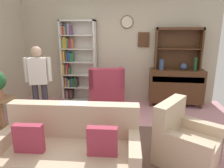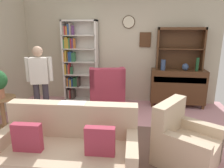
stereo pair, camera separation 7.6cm
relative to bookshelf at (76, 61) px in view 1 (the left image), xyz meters
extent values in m
cube|color=#C68C93|center=(1.06, -1.94, -1.07)|extent=(5.40, 4.60, 0.02)
cube|color=#BCB299|center=(1.06, 0.19, 0.34)|extent=(5.00, 0.06, 2.80)
cylinder|color=beige|center=(1.31, 0.14, 0.99)|extent=(0.28, 0.03, 0.28)
torus|color=#382314|center=(1.31, 0.14, 0.99)|extent=(0.31, 0.02, 0.31)
cube|color=#4C2D19|center=(1.73, 0.14, 0.56)|extent=(0.28, 0.03, 0.36)
cube|color=brown|center=(1.26, -2.24, -1.05)|extent=(2.50, 1.69, 0.01)
cube|color=silver|center=(-0.34, -0.01, -0.01)|extent=(0.04, 0.30, 2.10)
cube|color=silver|center=(0.52, -0.01, -0.01)|extent=(0.04, 0.30, 2.10)
cube|color=silver|center=(0.09, -0.01, 1.02)|extent=(0.90, 0.30, 0.04)
cube|color=silver|center=(0.09, -0.01, -1.04)|extent=(0.90, 0.30, 0.04)
cube|color=silver|center=(0.09, 0.13, -0.01)|extent=(0.90, 0.01, 2.10)
cube|color=silver|center=(0.09, -0.01, -0.68)|extent=(0.86, 0.30, 0.02)
cube|color=#3F3833|center=(-0.30, -0.03, -0.87)|extent=(0.04, 0.15, 0.27)
cube|color=gray|center=(-0.25, -0.03, -0.89)|extent=(0.03, 0.18, 0.23)
cube|color=#B22D33|center=(-0.22, -0.03, -0.89)|extent=(0.02, 0.18, 0.23)
cube|color=#3F3833|center=(-0.18, -0.03, -0.89)|extent=(0.03, 0.15, 0.23)
cube|color=#3F3833|center=(-0.14, -0.03, -0.87)|extent=(0.04, 0.23, 0.26)
cube|color=silver|center=(0.09, -0.01, -0.34)|extent=(0.86, 0.30, 0.02)
cube|color=#3F3833|center=(-0.31, -0.03, -0.55)|extent=(0.02, 0.13, 0.23)
cube|color=#CC7233|center=(-0.27, -0.03, -0.55)|extent=(0.03, 0.16, 0.24)
cube|color=#284C8C|center=(-0.23, -0.03, -0.55)|extent=(0.03, 0.16, 0.23)
cube|color=gold|center=(-0.19, -0.03, -0.57)|extent=(0.04, 0.23, 0.19)
cube|color=#284C8C|center=(-0.15, -0.03, -0.56)|extent=(0.03, 0.19, 0.22)
cube|color=#337247|center=(-0.10, -0.03, -0.55)|extent=(0.03, 0.15, 0.24)
cube|color=#337247|center=(-0.06, -0.03, -0.55)|extent=(0.04, 0.13, 0.23)
cube|color=#337247|center=(-0.02, -0.03, -0.53)|extent=(0.03, 0.11, 0.28)
cube|color=#3F3833|center=(0.02, -0.03, -0.55)|extent=(0.04, 0.22, 0.25)
cube|color=silver|center=(0.09, -0.01, -0.01)|extent=(0.86, 0.30, 0.02)
cube|color=gold|center=(-0.30, -0.03, -0.20)|extent=(0.04, 0.24, 0.27)
cube|color=#284C8C|center=(-0.26, -0.03, -0.19)|extent=(0.02, 0.12, 0.28)
cube|color=#CC7233|center=(-0.24, -0.03, -0.21)|extent=(0.02, 0.16, 0.24)
cube|color=#B22D33|center=(-0.21, -0.03, -0.19)|extent=(0.03, 0.16, 0.29)
cube|color=#337247|center=(-0.16, -0.03, -0.24)|extent=(0.04, 0.11, 0.19)
cube|color=silver|center=(0.09, -0.01, 0.33)|extent=(0.86, 0.30, 0.02)
cube|color=#CC7233|center=(-0.31, -0.03, 0.12)|extent=(0.02, 0.23, 0.24)
cube|color=gold|center=(-0.27, -0.03, 0.15)|extent=(0.04, 0.22, 0.29)
cube|color=#CC7233|center=(-0.23, -0.03, 0.11)|extent=(0.02, 0.10, 0.22)
cube|color=#284C8C|center=(-0.20, -0.03, 0.13)|extent=(0.03, 0.20, 0.25)
cube|color=#284C8C|center=(-0.16, -0.03, 0.13)|extent=(0.04, 0.17, 0.25)
cube|color=#337247|center=(-0.11, -0.03, 0.12)|extent=(0.04, 0.16, 0.22)
cube|color=#337247|center=(-0.06, -0.03, 0.12)|extent=(0.03, 0.14, 0.24)
cube|color=silver|center=(0.09, -0.01, 0.67)|extent=(0.86, 0.30, 0.02)
cube|color=#337247|center=(-0.31, -0.03, 0.45)|extent=(0.03, 0.20, 0.22)
cube|color=gold|center=(-0.27, -0.03, 0.48)|extent=(0.03, 0.18, 0.27)
cube|color=gold|center=(-0.23, -0.03, 0.48)|extent=(0.04, 0.20, 0.29)
cube|color=gold|center=(-0.19, -0.03, 0.46)|extent=(0.03, 0.23, 0.25)
cube|color=#337247|center=(-0.16, -0.03, 0.47)|extent=(0.03, 0.20, 0.26)
cube|color=#B22D33|center=(-0.13, -0.03, 0.46)|extent=(0.03, 0.15, 0.25)
cube|color=#723F7F|center=(-0.09, -0.03, 0.47)|extent=(0.03, 0.13, 0.25)
cube|color=#CC7233|center=(-0.05, -0.03, 0.47)|extent=(0.03, 0.12, 0.25)
cube|color=gray|center=(-0.30, -0.03, 0.78)|extent=(0.04, 0.17, 0.21)
cube|color=#B22D33|center=(-0.26, -0.03, 0.78)|extent=(0.03, 0.22, 0.21)
cube|color=#CC7233|center=(-0.22, -0.03, 0.78)|extent=(0.04, 0.21, 0.21)
cube|color=#284C8C|center=(-0.17, -0.03, 0.81)|extent=(0.04, 0.22, 0.26)
cube|color=gray|center=(-0.12, -0.03, 0.82)|extent=(0.04, 0.23, 0.28)
cube|color=#723F7F|center=(-0.07, -0.03, 0.79)|extent=(0.04, 0.12, 0.23)
cube|color=#4C2D19|center=(2.57, -0.08, -0.55)|extent=(1.30, 0.45, 0.82)
cube|color=#4C2D19|center=(1.97, -0.26, -1.01)|extent=(0.06, 0.06, 0.10)
cube|color=#4C2D19|center=(3.17, -0.26, -1.01)|extent=(0.06, 0.06, 0.10)
cube|color=#4C2D19|center=(1.97, 0.09, -1.01)|extent=(0.06, 0.06, 0.10)
cube|color=#4C2D19|center=(3.17, 0.09, -1.01)|extent=(0.06, 0.06, 0.10)
cube|color=#3D2414|center=(2.57, -0.30, -0.34)|extent=(1.20, 0.01, 0.14)
cube|color=#4C2D19|center=(2.04, 0.00, 0.36)|extent=(0.04, 0.26, 1.00)
cube|color=#4C2D19|center=(3.10, 0.00, 0.36)|extent=(0.04, 0.26, 1.00)
cube|color=#4C2D19|center=(2.57, 0.00, 0.83)|extent=(1.10, 0.26, 0.06)
cube|color=#4C2D19|center=(2.57, 0.00, 0.36)|extent=(1.06, 0.26, 0.02)
cube|color=#4C2D19|center=(2.57, 0.12, 0.36)|extent=(1.10, 0.01, 1.00)
cylinder|color=#33476B|center=(2.18, -0.16, -0.01)|extent=(0.11, 0.11, 0.25)
ellipsoid|color=#33476B|center=(2.70, -0.15, -0.05)|extent=(0.15, 0.15, 0.17)
cylinder|color=#194223|center=(2.96, -0.17, 0.02)|extent=(0.07, 0.07, 0.32)
cube|color=#C6AD8E|center=(0.75, -2.95, -0.85)|extent=(1.84, 0.93, 0.42)
cube|color=#C6AD8E|center=(0.74, -2.63, -0.40)|extent=(1.81, 0.28, 0.48)
cube|color=#C6AD8E|center=(-0.08, -2.99, -0.76)|extent=(0.18, 0.86, 0.60)
cube|color=#C6AD8E|center=(1.58, -2.92, -0.76)|extent=(0.18, 0.86, 0.60)
cube|color=#A33347|center=(0.31, -3.09, -0.46)|extent=(0.36, 0.12, 0.36)
cube|color=#A33347|center=(1.21, -3.05, -0.46)|extent=(0.36, 0.12, 0.36)
cube|color=white|center=(0.74, -2.63, -0.15)|extent=(0.37, 0.20, 0.00)
cube|color=#C6AD8E|center=(2.35, -2.46, -0.86)|extent=(1.06, 1.05, 0.40)
cube|color=#C6AD8E|center=(2.10, -2.30, -0.42)|extent=(0.55, 0.73, 0.48)
cube|color=#C6AD8E|center=(2.19, -2.72, -0.78)|extent=(0.74, 0.53, 0.55)
cube|color=#C6AD8E|center=(2.51, -2.20, -0.78)|extent=(0.74, 0.53, 0.55)
cube|color=#A33347|center=(0.87, -0.54, -0.85)|extent=(0.94, 0.95, 0.42)
cube|color=#A33347|center=(0.93, -0.84, -0.32)|extent=(0.80, 0.37, 0.63)
cube|color=#A33347|center=(1.26, -0.72, -0.23)|extent=(0.16, 0.30, 0.44)
cube|color=#A33347|center=(0.59, -0.87, -0.23)|extent=(0.16, 0.30, 0.44)
cylinder|color=#997047|center=(-0.94, -1.84, -0.75)|extent=(0.08, 0.08, 0.60)
cylinder|color=#997047|center=(-0.94, -1.84, -1.04)|extent=(0.36, 0.36, 0.03)
cylinder|color=beige|center=(-0.66, -1.55, -1.01)|extent=(0.11, 0.11, 0.09)
sphere|color=#235B2D|center=(-0.66, -1.55, -0.89)|extent=(0.19, 0.19, 0.19)
ellipsoid|color=#235B2D|center=(-0.62, -1.61, -0.87)|extent=(0.06, 0.03, 0.13)
ellipsoid|color=#235B2D|center=(-0.62, -1.50, -0.87)|extent=(0.06, 0.03, 0.13)
cylinder|color=#38333D|center=(-0.44, -1.43, -0.65)|extent=(0.15, 0.15, 0.82)
cylinder|color=#38333D|center=(-0.26, -1.38, -0.65)|extent=(0.15, 0.15, 0.82)
cube|color=silver|center=(-0.35, -1.41, 0.02)|extent=(0.38, 0.29, 0.52)
sphere|color=tan|center=(-0.35, -1.41, 0.40)|extent=(0.25, 0.25, 0.20)
cylinder|color=silver|center=(-0.56, -1.47, 0.05)|extent=(0.10, 0.10, 0.48)
cylinder|color=silver|center=(-0.14, -1.34, 0.05)|extent=(0.10, 0.10, 0.48)
cube|color=#4C2D19|center=(0.89, -2.06, -0.65)|extent=(0.80, 0.50, 0.03)
cube|color=#4C2D19|center=(0.52, -2.28, -0.86)|extent=(0.05, 0.05, 0.39)
cube|color=#4C2D19|center=(1.26, -2.28, -0.86)|extent=(0.05, 0.05, 0.39)
cube|color=#4C2D19|center=(0.52, -1.84, -0.86)|extent=(0.05, 0.05, 0.39)
cube|color=#4C2D19|center=(1.26, -1.84, -0.86)|extent=(0.05, 0.05, 0.39)
cube|color=#337247|center=(0.95, -2.03, -0.63)|extent=(0.19, 0.15, 0.02)
cube|color=gold|center=(0.96, -2.03, -0.60)|extent=(0.21, 0.10, 0.02)
cube|color=#284C8C|center=(0.95, -2.04, -0.58)|extent=(0.18, 0.13, 0.02)
camera|label=1|loc=(1.58, -5.20, 0.83)|focal=33.12mm
camera|label=2|loc=(1.66, -5.19, 0.83)|focal=33.12mm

